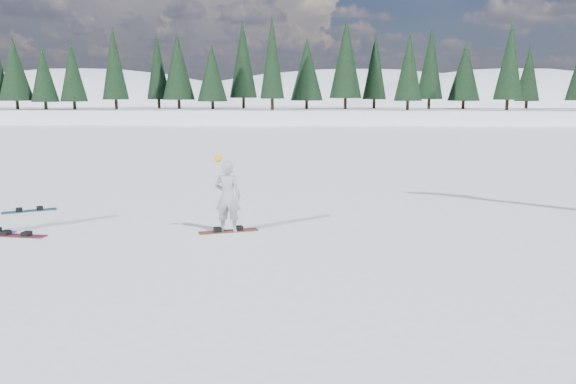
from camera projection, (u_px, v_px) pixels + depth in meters
name	position (u px, v px, depth m)	size (l,w,h in m)	color
ground	(125.00, 243.00, 13.18)	(420.00, 420.00, 0.00)	white
alpine_backdrop	(267.00, 141.00, 202.20)	(412.50, 227.00, 53.20)	white
snowboarder_woman	(228.00, 196.00, 14.08)	(0.70, 0.49, 1.97)	#ADADB3
snowboard_woman	(228.00, 231.00, 14.24)	(1.50, 0.28, 0.03)	#A04522
snowboard_loose_b	(16.00, 236.00, 13.80)	(1.50, 0.28, 0.03)	maroon
snowboard_loose_c	(30.00, 211.00, 16.68)	(1.50, 0.28, 0.03)	#185A86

